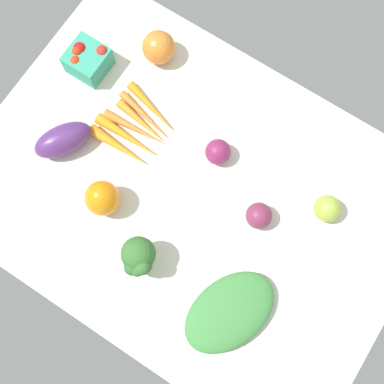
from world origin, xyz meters
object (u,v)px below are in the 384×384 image
(eggplant, at_px, (63,140))
(red_onion_center, at_px, (259,216))
(bell_pepper_orange, at_px, (102,198))
(leafy_greens_clump, at_px, (230,312))
(red_onion_near_basket, at_px, (218,152))
(broccoli_head, at_px, (139,257))
(heirloom_tomato_orange, at_px, (159,47))
(berry_basket, at_px, (88,59))
(heirloom_tomato_green, at_px, (327,208))
(carrot_bunch, at_px, (135,130))

(eggplant, xyz_separation_m, red_onion_center, (-0.48, -0.10, -0.00))
(bell_pepper_orange, height_order, leafy_greens_clump, bell_pepper_orange)
(red_onion_near_basket, relative_size, broccoli_head, 0.56)
(red_onion_near_basket, distance_m, heirloom_tomato_orange, 0.30)
(heirloom_tomato_orange, bearing_deg, berry_basket, 42.40)
(red_onion_near_basket, relative_size, leafy_greens_clump, 0.28)
(bell_pepper_orange, bearing_deg, berry_basket, -48.60)
(heirloom_tomato_green, height_order, bell_pepper_orange, bell_pepper_orange)
(red_onion_near_basket, xyz_separation_m, bell_pepper_orange, (0.16, 0.24, 0.02))
(broccoli_head, xyz_separation_m, carrot_bunch, (0.19, -0.25, -0.05))
(red_onion_near_basket, bearing_deg, heirloom_tomato_orange, -29.00)
(heirloom_tomato_green, xyz_separation_m, heirloom_tomato_orange, (0.55, -0.13, 0.01))
(heirloom_tomato_orange, distance_m, carrot_bunch, 0.21)
(red_onion_center, relative_size, berry_basket, 0.67)
(bell_pepper_orange, bearing_deg, red_onion_near_basket, -123.19)
(red_onion_center, xyz_separation_m, heirloom_tomato_orange, (0.42, -0.22, 0.01))
(carrot_bunch, bearing_deg, berry_basket, -23.08)
(broccoli_head, bearing_deg, eggplant, -23.24)
(broccoli_head, bearing_deg, bell_pepper_orange, -24.46)
(leafy_greens_clump, relative_size, carrot_bunch, 1.22)
(broccoli_head, xyz_separation_m, heirloom_tomato_orange, (0.25, -0.45, -0.03))
(heirloom_tomato_green, distance_m, bell_pepper_orange, 0.51)
(red_onion_center, relative_size, carrot_bunch, 0.34)
(eggplant, bearing_deg, broccoli_head, -82.05)
(berry_basket, distance_m, heirloom_tomato_orange, 0.18)
(broccoli_head, height_order, bell_pepper_orange, broccoli_head)
(red_onion_center, bearing_deg, eggplant, 11.24)
(leafy_greens_clump, bearing_deg, red_onion_near_basket, -53.68)
(broccoli_head, height_order, eggplant, broccoli_head)
(red_onion_center, height_order, carrot_bunch, red_onion_center)
(eggplant, xyz_separation_m, leafy_greens_clump, (-0.54, 0.12, -0.01))
(heirloom_tomato_green, bearing_deg, broccoli_head, 48.04)
(red_onion_near_basket, bearing_deg, broccoli_head, 88.02)
(heirloom_tomato_orange, bearing_deg, broccoli_head, 119.09)
(berry_basket, bearing_deg, heirloom_tomato_green, 179.46)
(heirloom_tomato_green, bearing_deg, red_onion_near_basket, 4.06)
(berry_basket, xyz_separation_m, heirloom_tomato_orange, (-0.13, -0.12, 0.01))
(eggplant, xyz_separation_m, heirloom_tomato_orange, (-0.06, -0.32, 0.01))
(eggplant, bearing_deg, red_onion_center, -47.56)
(leafy_greens_clump, bearing_deg, eggplant, -12.77)
(berry_basket, relative_size, heirloom_tomato_orange, 1.11)
(eggplant, relative_size, heirloom_tomato_orange, 1.71)
(red_onion_near_basket, relative_size, eggplant, 0.43)
(berry_basket, bearing_deg, eggplant, 109.88)
(leafy_greens_clump, height_order, berry_basket, berry_basket)
(broccoli_head, relative_size, heirloom_tomato_green, 1.73)
(red_onion_near_basket, relative_size, bell_pepper_orange, 0.63)
(broccoli_head, xyz_separation_m, heirloom_tomato_green, (-0.29, -0.33, -0.04))
(bell_pepper_orange, xyz_separation_m, leafy_greens_clump, (-0.37, 0.06, -0.03))
(heirloom_tomato_green, relative_size, leafy_greens_clump, 0.28)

